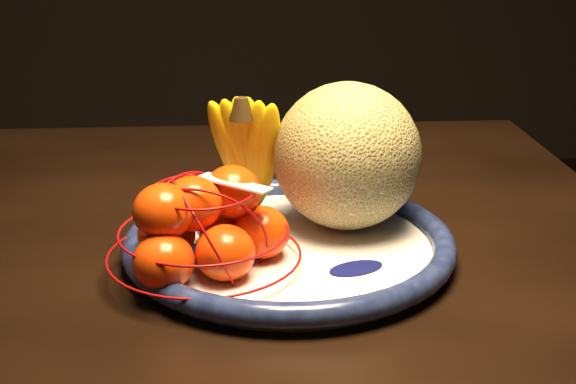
{
  "coord_description": "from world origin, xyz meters",
  "views": [
    {
      "loc": [
        0.23,
        -0.89,
        1.06
      ],
      "look_at": [
        0.32,
        -0.1,
        0.77
      ],
      "focal_mm": 50.0,
      "sensor_mm": 36.0,
      "label": 1
    }
  ],
  "objects": [
    {
      "name": "banana_bunch",
      "position": [
        0.29,
        -0.02,
        0.79
      ],
      "size": [
        0.1,
        0.1,
        0.16
      ],
      "rotation": [
        0.0,
        0.0,
        -0.3
      ],
      "color": "yellow",
      "rests_on": "fruit_bowl"
    },
    {
      "name": "cantaloupe",
      "position": [
        0.39,
        -0.06,
        0.79
      ],
      "size": [
        0.16,
        0.16,
        0.16
      ],
      "primitive_type": "sphere",
      "color": "olive",
      "rests_on": "fruit_bowl"
    },
    {
      "name": "fruit_bowl",
      "position": [
        0.32,
        -0.11,
        0.71
      ],
      "size": [
        0.35,
        0.35,
        0.03
      ],
      "rotation": [
        0.0,
        0.0,
        -0.28
      ],
      "color": "white",
      "rests_on": "dining_table"
    },
    {
      "name": "dining_table",
      "position": [
        0.06,
        0.03,
        0.62
      ],
      "size": [
        1.44,
        0.91,
        0.7
      ],
      "rotation": [
        0.0,
        0.0,
        -0.06
      ],
      "color": "black",
      "rests_on": "ground"
    },
    {
      "name": "mandarin_bag",
      "position": [
        0.23,
        -0.15,
        0.75
      ],
      "size": [
        0.26,
        0.26,
        0.12
      ],
      "rotation": [
        0.0,
        0.0,
        0.4
      ],
      "color": "#FF4510",
      "rests_on": "fruit_bowl"
    },
    {
      "name": "price_tag",
      "position": [
        0.26,
        -0.14,
        0.79
      ],
      "size": [
        0.08,
        0.06,
        0.01
      ],
      "primitive_type": "cube",
      "rotation": [
        -0.14,
        0.1,
        -0.51
      ],
      "color": "white",
      "rests_on": "mandarin_bag"
    }
  ]
}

